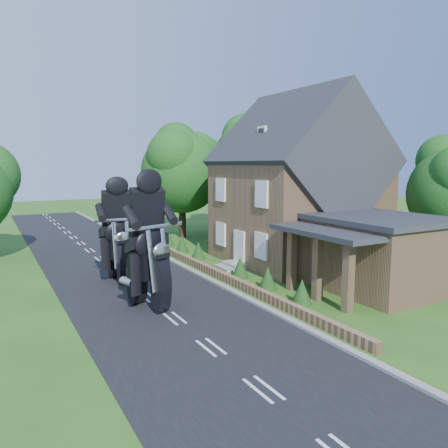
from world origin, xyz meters
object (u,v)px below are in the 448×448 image
motorcycle_follow (119,266)px  motorcycle_lead (149,288)px  garden_wall (214,272)px  house (297,189)px  annex (377,252)px

motorcycle_follow → motorcycle_lead: bearing=87.7°
garden_wall → house: house is taller
garden_wall → motorcycle_follow: 4.90m
motorcycle_follow → garden_wall: bearing=163.3°
motorcycle_lead → motorcycle_follow: bearing=-109.0°
garden_wall → motorcycle_lead: 5.88m
house → motorcycle_follow: (-10.89, 0.27, -3.56)m
motorcycle_lead → motorcycle_follow: size_ratio=1.08×
annex → motorcycle_lead: annex is taller
annex → motorcycle_follow: 12.50m
garden_wall → motorcycle_follow: bearing=164.8°
annex → motorcycle_follow: size_ratio=4.19×
garden_wall → annex: (5.57, -5.80, 1.57)m
house → annex: size_ratio=1.45×
motorcycle_lead → house: bearing=-176.4°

